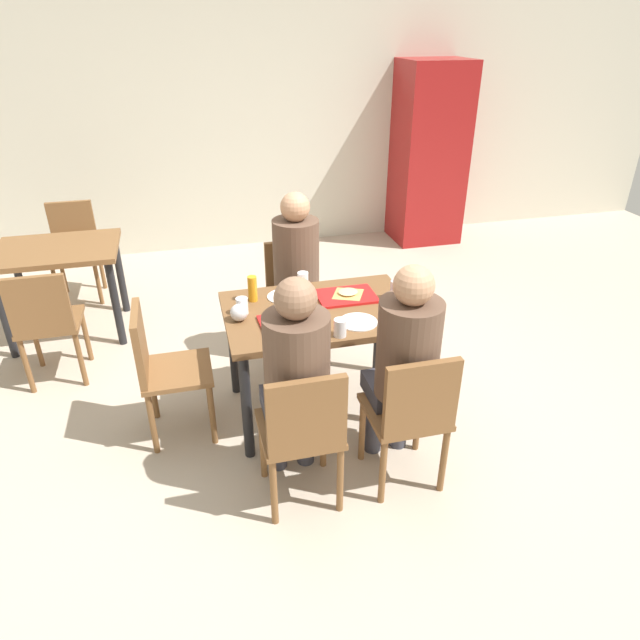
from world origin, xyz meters
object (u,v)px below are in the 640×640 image
(paper_plate_near_edge, at_px, (358,322))
(plastic_cup_a, at_px, (303,280))
(main_table, at_px, (320,324))
(tray_red_far, at_px, (346,296))
(chair_near_right, at_px, (411,412))
(tray_red_near, at_px, (292,323))
(background_chair_far, at_px, (74,243))
(drink_fridge, at_px, (429,154))
(plastic_cup_b, at_px, (340,328))
(background_table, at_px, (59,263))
(chair_left_end, at_px, (161,364))
(plastic_cup_c, at_px, (242,306))
(foil_bundle, at_px, (239,313))
(pizza_slice_a, at_px, (291,319))
(person_in_red, at_px, (296,372))
(condiment_bottle, at_px, (253,289))
(soda_can, at_px, (395,290))
(chair_near_left, at_px, (303,429))
(pizza_slice_b, at_px, (348,293))
(background_chair_near, at_px, (46,320))
(paper_plate_center, at_px, (285,296))
(person_far_side, at_px, (297,267))
(person_in_brown_jacket, at_px, (405,356))
(chair_far_side, at_px, (294,291))

(paper_plate_near_edge, height_order, plastic_cup_a, plastic_cup_a)
(main_table, relative_size, tray_red_far, 3.16)
(chair_near_right, height_order, tray_red_near, chair_near_right)
(background_chair_far, bearing_deg, drink_fridge, 9.92)
(tray_red_far, height_order, plastic_cup_b, plastic_cup_b)
(background_table, bearing_deg, chair_left_end, -63.49)
(plastic_cup_c, distance_m, foil_bundle, 0.08)
(main_table, bearing_deg, pizza_slice_a, -147.69)
(paper_plate_near_edge, distance_m, foil_bundle, 0.68)
(person_in_red, relative_size, condiment_bottle, 7.86)
(main_table, height_order, foil_bundle, foil_bundle)
(soda_can, height_order, condiment_bottle, condiment_bottle)
(chair_near_left, height_order, background_chair_far, same)
(tray_red_far, xyz_separation_m, background_table, (-1.89, 1.36, -0.13))
(pizza_slice_b, xyz_separation_m, background_chair_near, (-1.90, 0.62, -0.26))
(tray_red_far, relative_size, plastic_cup_a, 3.60)
(person_in_red, relative_size, paper_plate_center, 5.72)
(pizza_slice_a, height_order, background_chair_far, background_chair_far)
(chair_left_end, bearing_deg, pizza_slice_a, -9.69)
(tray_red_far, xyz_separation_m, plastic_cup_a, (-0.23, 0.21, 0.04))
(soda_can, relative_size, foil_bundle, 1.22)
(condiment_bottle, bearing_deg, person_far_side, 48.64)
(plastic_cup_b, distance_m, background_table, 2.50)
(foil_bundle, bearing_deg, paper_plate_near_edge, -16.64)
(tray_red_far, relative_size, condiment_bottle, 2.25)
(paper_plate_near_edge, height_order, background_chair_far, background_chair_far)
(background_table, distance_m, background_chair_near, 0.74)
(main_table, relative_size, chair_near_left, 1.34)
(main_table, bearing_deg, tray_red_far, 30.50)
(chair_near_left, relative_size, person_far_side, 0.67)
(person_in_brown_jacket, xyz_separation_m, background_chair_far, (-1.97, 2.85, -0.25))
(pizza_slice_a, xyz_separation_m, background_table, (-1.49, 1.61, -0.15))
(paper_plate_center, xyz_separation_m, drink_fridge, (2.12, 2.64, 0.21))
(person_in_brown_jacket, bearing_deg, person_far_side, 102.62)
(paper_plate_center, height_order, pizza_slice_a, pizza_slice_a)
(drink_fridge, bearing_deg, chair_near_left, -121.63)
(chair_far_side, height_order, plastic_cup_a, chair_far_side)
(chair_near_right, bearing_deg, chair_far_side, 100.39)
(chair_near_right, bearing_deg, foil_bundle, 135.46)
(chair_left_end, bearing_deg, paper_plate_center, 15.36)
(main_table, height_order, pizza_slice_a, pizza_slice_a)
(person_in_brown_jacket, xyz_separation_m, plastic_cup_b, (-0.26, 0.30, 0.04))
(chair_near_left, bearing_deg, plastic_cup_a, 76.99)
(tray_red_near, relative_size, plastic_cup_b, 3.60)
(chair_near_left, xyz_separation_m, background_table, (-1.41, 2.25, 0.11))
(chair_left_end, height_order, person_in_brown_jacket, person_in_brown_jacket)
(person_in_red, xyz_separation_m, pizza_slice_b, (0.50, 0.76, 0.01))
(tray_red_near, xyz_separation_m, pizza_slice_b, (0.41, 0.26, 0.02))
(drink_fridge, bearing_deg, chair_near_right, -114.66)
(person_far_side, bearing_deg, plastic_cup_c, -128.29)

